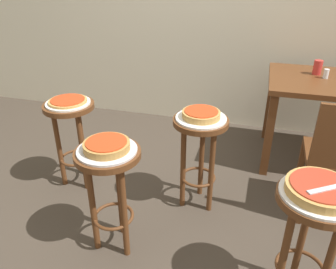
# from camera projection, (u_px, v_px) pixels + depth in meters

# --- Properties ---
(ground_plane) EXTENTS (6.00, 6.00, 0.00)m
(ground_plane) POSITION_uv_depth(u_px,v_px,m) (161.00, 218.00, 2.26)
(ground_plane) COLOR #42382D
(stool_foreground) EXTENTS (0.35, 0.35, 0.66)m
(stool_foreground) POSITION_uv_depth(u_px,v_px,m) (311.00, 227.00, 1.50)
(stool_foreground) COLOR #5B3319
(stool_foreground) RESTS_ON ground_plane
(serving_plate_foreground) EXTENTS (0.34, 0.34, 0.01)m
(serving_plate_foreground) POSITION_uv_depth(u_px,v_px,m) (319.00, 194.00, 1.42)
(serving_plate_foreground) COLOR silver
(serving_plate_foreground) RESTS_ON stool_foreground
(pizza_foreground) EXTENTS (0.29, 0.29, 0.05)m
(pizza_foreground) POSITION_uv_depth(u_px,v_px,m) (321.00, 189.00, 1.40)
(pizza_foreground) COLOR tan
(pizza_foreground) RESTS_ON serving_plate_foreground
(stool_middle) EXTENTS (0.35, 0.35, 0.66)m
(stool_middle) POSITION_uv_depth(u_px,v_px,m) (110.00, 179.00, 1.83)
(stool_middle) COLOR #5B3319
(stool_middle) RESTS_ON ground_plane
(serving_plate_middle) EXTENTS (0.32, 0.32, 0.01)m
(serving_plate_middle) POSITION_uv_depth(u_px,v_px,m) (107.00, 150.00, 1.74)
(serving_plate_middle) COLOR silver
(serving_plate_middle) RESTS_ON stool_middle
(pizza_middle) EXTENTS (0.24, 0.24, 0.05)m
(pizza_middle) POSITION_uv_depth(u_px,v_px,m) (107.00, 145.00, 1.73)
(pizza_middle) COLOR #B78442
(pizza_middle) RESTS_ON serving_plate_middle
(stool_leftside) EXTENTS (0.35, 0.35, 0.66)m
(stool_leftside) POSITION_uv_depth(u_px,v_px,m) (72.00, 127.00, 2.40)
(stool_leftside) COLOR #5B3319
(stool_leftside) RESTS_ON ground_plane
(serving_plate_leftside) EXTENTS (0.31, 0.31, 0.01)m
(serving_plate_leftside) POSITION_uv_depth(u_px,v_px,m) (68.00, 103.00, 2.32)
(serving_plate_leftside) COLOR white
(serving_plate_leftside) RESTS_ON stool_leftside
(pizza_leftside) EXTENTS (0.26, 0.26, 0.02)m
(pizza_leftside) POSITION_uv_depth(u_px,v_px,m) (68.00, 101.00, 2.31)
(pizza_leftside) COLOR tan
(pizza_leftside) RESTS_ON serving_plate_leftside
(stool_rear) EXTENTS (0.35, 0.35, 0.66)m
(stool_rear) POSITION_uv_depth(u_px,v_px,m) (200.00, 144.00, 2.18)
(stool_rear) COLOR #5B3319
(stool_rear) RESTS_ON ground_plane
(serving_plate_rear) EXTENTS (0.32, 0.32, 0.01)m
(serving_plate_rear) POSITION_uv_depth(u_px,v_px,m) (201.00, 118.00, 2.09)
(serving_plate_rear) COLOR white
(serving_plate_rear) RESTS_ON stool_rear
(pizza_rear) EXTENTS (0.24, 0.24, 0.05)m
(pizza_rear) POSITION_uv_depth(u_px,v_px,m) (201.00, 114.00, 2.08)
(pizza_rear) COLOR tan
(pizza_rear) RESTS_ON serving_plate_rear
(dining_table) EXTENTS (0.96, 0.76, 0.73)m
(dining_table) POSITION_uv_depth(u_px,v_px,m) (331.00, 94.00, 2.62)
(dining_table) COLOR #5B3319
(dining_table) RESTS_ON ground_plane
(cup_far_edge) EXTENTS (0.07, 0.07, 0.11)m
(cup_far_edge) POSITION_uv_depth(u_px,v_px,m) (318.00, 67.00, 2.67)
(cup_far_edge) COLOR red
(cup_far_edge) RESTS_ON dining_table
(condiment_shaker) EXTENTS (0.04, 0.04, 0.07)m
(condiment_shaker) POSITION_uv_depth(u_px,v_px,m) (326.00, 74.00, 2.59)
(condiment_shaker) COLOR white
(condiment_shaker) RESTS_ON dining_table
(pizza_server_knife) EXTENTS (0.20, 0.14, 0.01)m
(pizza_server_knife) POSITION_uv_depth(u_px,v_px,m) (331.00, 188.00, 1.37)
(pizza_server_knife) COLOR silver
(pizza_server_knife) RESTS_ON pizza_foreground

